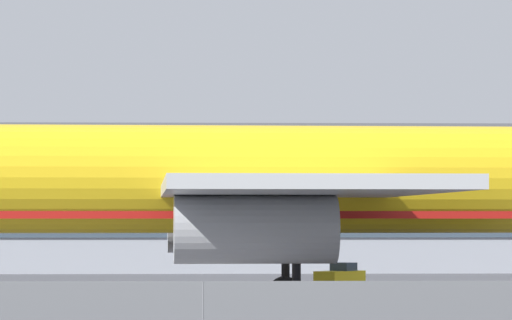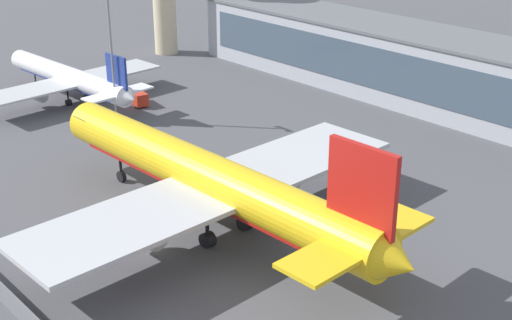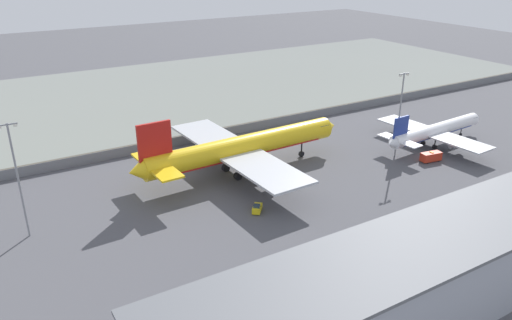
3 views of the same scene
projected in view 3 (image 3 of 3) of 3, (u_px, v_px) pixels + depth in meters
ground_plane at (232, 160)px, 123.78m from camera, size 500.00×500.00×0.00m
waterfront_lagoon at (138, 94)px, 179.82m from camera, size 320.00×98.00×0.01m
shoreline_seawall at (197, 135)px, 139.86m from camera, size 320.00×3.00×0.50m
perimeter_fence at (204, 136)px, 135.92m from camera, size 280.00×0.10×2.49m
cargo_jet_yellow at (241, 148)px, 114.47m from camera, size 55.09×47.09×16.20m
passenger_jet_white at (435, 131)px, 131.57m from camera, size 37.43×32.27×10.63m
baggage_tug at (257, 208)px, 98.97m from camera, size 3.32×3.46×1.80m
ops_van at (431, 157)px, 122.51m from camera, size 5.46×2.87×2.48m
terminal_building at (475, 252)px, 75.27m from camera, size 104.76×15.22×12.16m
apron_light_mast_apron_west at (17, 175)px, 86.30m from camera, size 3.20×0.40×21.68m
apron_light_mast_apron_east at (400, 111)px, 121.58m from camera, size 3.20×0.40×21.33m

